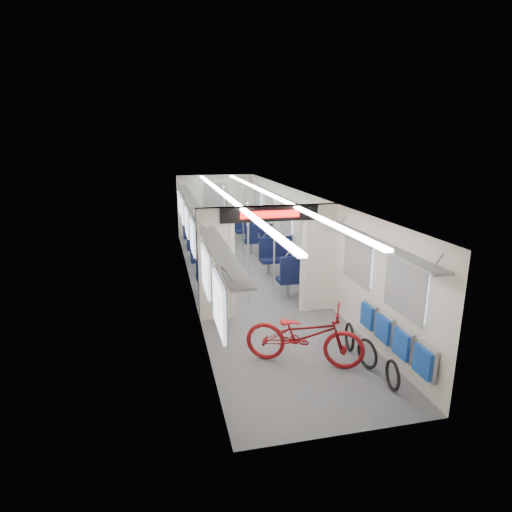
# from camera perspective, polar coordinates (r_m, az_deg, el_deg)

# --- Properties ---
(carriage) EXTENTS (12.00, 12.02, 2.31)m
(carriage) POSITION_cam_1_polar(r_m,az_deg,el_deg) (10.39, -0.75, 3.74)
(carriage) COLOR #515456
(carriage) RESTS_ON ground
(bicycle) EXTENTS (2.04, 1.48, 1.02)m
(bicycle) POSITION_cam_1_polar(r_m,az_deg,el_deg) (7.10, 6.45, -10.41)
(bicycle) COLOR maroon
(bicycle) RESTS_ON ground
(flip_bench) EXTENTS (0.12, 2.07, 0.48)m
(flip_bench) POSITION_cam_1_polar(r_m,az_deg,el_deg) (7.19, 17.87, -10.14)
(flip_bench) COLOR gray
(flip_bench) RESTS_ON carriage
(bike_hoop_a) EXTENTS (0.10, 0.47, 0.47)m
(bike_hoop_a) POSITION_cam_1_polar(r_m,az_deg,el_deg) (6.83, 17.73, -15.09)
(bike_hoop_a) COLOR black
(bike_hoop_a) RESTS_ON ground
(bike_hoop_b) EXTENTS (0.14, 0.50, 0.50)m
(bike_hoop_b) POSITION_cam_1_polar(r_m,az_deg,el_deg) (7.29, 14.59, -12.65)
(bike_hoop_b) COLOR black
(bike_hoop_b) RESTS_ON ground
(bike_hoop_c) EXTENTS (0.13, 0.50, 0.50)m
(bike_hoop_c) POSITION_cam_1_polar(r_m,az_deg,el_deg) (7.77, 12.35, -10.66)
(bike_hoop_c) COLOR black
(bike_hoop_c) RESTS_ON ground
(seat_bay_near_left) EXTENTS (0.88, 1.91, 1.05)m
(seat_bay_near_left) POSITION_cam_1_polar(r_m,az_deg,el_deg) (11.06, -6.14, -0.87)
(seat_bay_near_left) COLOR black
(seat_bay_near_left) RESTS_ON ground
(seat_bay_near_right) EXTENTS (0.93, 2.16, 1.13)m
(seat_bay_near_right) POSITION_cam_1_polar(r_m,az_deg,el_deg) (10.85, 4.09, -0.94)
(seat_bay_near_right) COLOR black
(seat_bay_near_right) RESTS_ON ground
(seat_bay_far_left) EXTENTS (0.88, 1.95, 1.06)m
(seat_bay_far_left) POSITION_cam_1_polar(r_m,az_deg,el_deg) (13.92, -7.63, 2.47)
(seat_bay_far_left) COLOR black
(seat_bay_far_left) RESTS_ON ground
(seat_bay_far_right) EXTENTS (0.89, 1.96, 1.06)m
(seat_bay_far_right) POSITION_cam_1_polar(r_m,az_deg,el_deg) (14.60, -0.46, 3.21)
(seat_bay_far_right) COLOR black
(seat_bay_far_right) RESTS_ON ground
(stanchion_near_left) EXTENTS (0.04, 0.04, 2.30)m
(stanchion_near_left) POSITION_cam_1_polar(r_m,az_deg,el_deg) (9.31, -1.04, 0.15)
(stanchion_near_left) COLOR silver
(stanchion_near_left) RESTS_ON ground
(stanchion_near_right) EXTENTS (0.04, 0.04, 2.30)m
(stanchion_near_right) POSITION_cam_1_polar(r_m,az_deg,el_deg) (9.34, 2.44, 0.19)
(stanchion_near_right) COLOR silver
(stanchion_near_right) RESTS_ON ground
(stanchion_far_left) EXTENTS (0.04, 0.04, 2.30)m
(stanchion_far_left) POSITION_cam_1_polar(r_m,az_deg,el_deg) (12.51, -4.18, 4.04)
(stanchion_far_left) COLOR silver
(stanchion_far_left) RESTS_ON ground
(stanchion_far_right) EXTENTS (0.04, 0.04, 2.30)m
(stanchion_far_right) POSITION_cam_1_polar(r_m,az_deg,el_deg) (12.50, -1.72, 4.06)
(stanchion_far_right) COLOR silver
(stanchion_far_right) RESTS_ON ground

